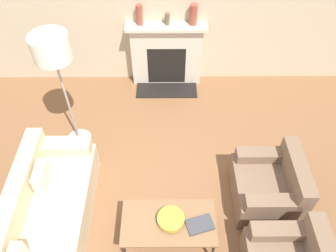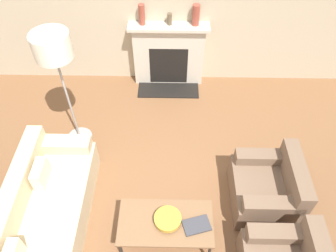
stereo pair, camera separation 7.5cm
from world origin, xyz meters
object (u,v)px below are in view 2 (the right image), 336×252
at_px(armchair_far, 268,188).
at_px(mantel_vase_center_left, 170,19).
at_px(coffee_table, 166,223).
at_px(book, 197,225).
at_px(bowl, 168,219).
at_px(mantel_vase_left, 142,15).
at_px(couch, 42,224).
at_px(mantel_vase_center_right, 196,15).
at_px(floor_lamp, 54,54).
at_px(fireplace, 169,56).

bearing_deg(armchair_far, mantel_vase_center_left, -152.24).
height_order(coffee_table, book, book).
bearing_deg(bowl, book, -8.92).
distance_m(coffee_table, mantel_vase_left, 3.13).
height_order(couch, mantel_vase_center_right, mantel_vase_center_right).
relative_size(coffee_table, mantel_vase_center_left, 5.71).
xyz_separation_m(armchair_far, mantel_vase_left, (-1.70, 2.42, 1.00)).
relative_size(couch, floor_lamp, 1.22).
bearing_deg(book, fireplace, 80.78).
xyz_separation_m(armchair_far, floor_lamp, (-2.63, 1.03, 1.26)).
relative_size(mantel_vase_left, mantel_vase_center_right, 0.99).
xyz_separation_m(bowl, mantel_vase_center_left, (-0.03, 2.96, 0.73)).
height_order(fireplace, bowl, fireplace).
bearing_deg(armchair_far, bowl, -66.75).
relative_size(bowl, book, 0.91).
distance_m(couch, floor_lamp, 2.00).
bearing_deg(fireplace, coffee_table, -89.67).
relative_size(book, mantel_vase_center_left, 1.80).
xyz_separation_m(couch, coffee_table, (1.43, -0.02, 0.11)).
xyz_separation_m(fireplace, mantel_vase_center_right, (0.41, 0.01, 0.74)).
bearing_deg(floor_lamp, mantel_vase_center_right, 38.47).
bearing_deg(fireplace, mantel_vase_center_left, 46.19).
bearing_deg(armchair_far, floor_lamp, -111.30).
xyz_separation_m(bowl, floor_lamp, (-1.38, 1.56, 1.07)).
relative_size(fireplace, mantel_vase_center_right, 3.93).
height_order(armchair_far, mantel_vase_left, mantel_vase_left).
height_order(armchair_far, mantel_vase_center_left, mantel_vase_center_left).
bearing_deg(book, mantel_vase_left, 88.33).
distance_m(mantel_vase_center_left, mantel_vase_center_right, 0.41).
bearing_deg(book, armchair_far, 16.21).
bearing_deg(mantel_vase_center_left, couch, -115.84).
height_order(bowl, mantel_vase_center_left, mantel_vase_center_left).
height_order(couch, coffee_table, couch).
bearing_deg(bowl, mantel_vase_left, 98.71).
bearing_deg(couch, mantel_vase_center_left, -25.84).
xyz_separation_m(armchair_far, mantel_vase_center_left, (-1.27, 2.42, 0.93)).
bearing_deg(book, coffee_table, 157.39).
distance_m(book, mantel_vase_left, 3.22).
distance_m(fireplace, book, 3.02).
bearing_deg(coffee_table, mantel_vase_left, 98.23).
bearing_deg(couch, armchair_far, -78.89).
bearing_deg(fireplace, mantel_vase_left, 177.99).
xyz_separation_m(book, mantel_vase_center_right, (0.05, 3.01, 0.84)).
relative_size(coffee_table, mantel_vase_left, 3.25).
relative_size(coffee_table, bowl, 3.48).
bearing_deg(armchair_far, mantel_vase_left, -144.91).
xyz_separation_m(bowl, mantel_vase_left, (-0.45, 2.96, 0.80)).
bearing_deg(couch, mantel_vase_center_right, -31.79).
height_order(book, mantel_vase_center_right, mantel_vase_center_right).
bearing_deg(couch, fireplace, -25.73).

